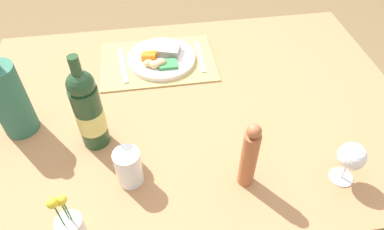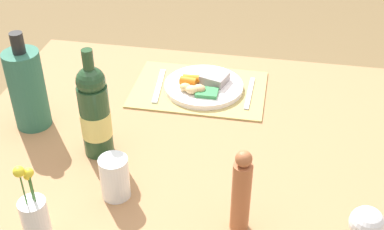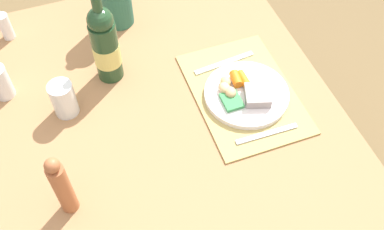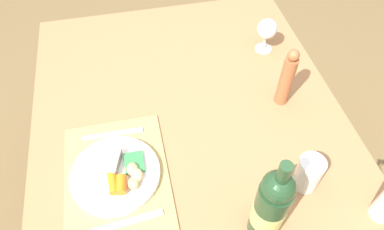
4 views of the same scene
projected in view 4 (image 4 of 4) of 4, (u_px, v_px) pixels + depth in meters
ground_plane at (194, 228)px, 1.71m from camera, size 8.00×8.00×0.00m
dining_table at (195, 152)px, 1.19m from camera, size 1.48×1.04×0.74m
placemat at (117, 181)px, 1.04m from camera, size 0.44×0.30×0.01m
dinner_plate at (116, 173)px, 1.03m from camera, size 0.26×0.26×0.05m
fork at (113, 134)px, 1.14m from camera, size 0.02×0.19×0.00m
knife at (125, 223)px, 0.95m from camera, size 0.04×0.21×0.00m
water_tumbler at (307, 174)px, 1.00m from camera, size 0.07×0.07×0.12m
wine_glass at (267, 30)px, 1.34m from camera, size 0.08×0.08×0.14m
wine_bottle at (271, 206)px, 0.85m from camera, size 0.08×0.08×0.32m
pepper_mill at (287, 78)px, 1.15m from camera, size 0.04×0.04×0.23m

